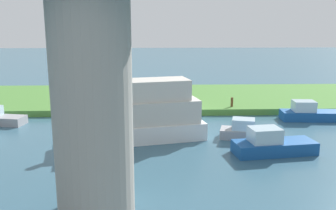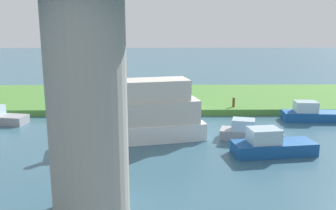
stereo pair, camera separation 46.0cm
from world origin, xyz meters
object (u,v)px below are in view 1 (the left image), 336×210
houseboat_blue (249,132)px  motorboat_red (309,113)px  mooring_post (232,102)px  motorboat_white (144,115)px  bridge_pylon (93,108)px  skiff_small (272,144)px  person_on_bank (140,95)px

houseboat_blue → motorboat_red: bearing=-141.4°
mooring_post → motorboat_white: motorboat_white is taller
motorboat_white → bridge_pylon: bearing=80.5°
bridge_pylon → skiff_small: bearing=-144.5°
motorboat_red → bridge_pylon: bearing=44.3°
mooring_post → houseboat_blue: (0.29, 7.02, -0.42)m
mooring_post → motorboat_red: bearing=154.7°
person_on_bank → mooring_post: (-7.52, 1.74, -0.32)m
bridge_pylon → motorboat_red: bearing=-135.7°
motorboat_white → skiff_small: 7.87m
mooring_post → skiff_small: 9.77m
bridge_pylon → person_on_bank: bearing=-93.1°
motorboat_red → motorboat_white: bearing=19.3°
houseboat_blue → skiff_small: size_ratio=0.86×
mooring_post → houseboat_blue: houseboat_blue is taller
houseboat_blue → skiff_small: bearing=102.2°
houseboat_blue → motorboat_white: bearing=-1.6°
bridge_pylon → person_on_bank: (-0.96, -17.78, -2.95)m
bridge_pylon → mooring_post: (-8.49, -16.03, -3.28)m
skiff_small → mooring_post: bearing=-88.3°
bridge_pylon → houseboat_blue: bridge_pylon is taller
houseboat_blue → motorboat_red: 7.22m
motorboat_red → skiff_small: bearing=55.1°
houseboat_blue → motorboat_red: motorboat_red is taller
bridge_pylon → motorboat_white: (-1.55, -9.20, -2.63)m
person_on_bank → skiff_small: (-7.82, 11.50, -0.66)m
bridge_pylon → motorboat_white: bridge_pylon is taller
motorboat_white → houseboat_blue: 6.74m
mooring_post → bridge_pylon: bearing=62.1°
houseboat_blue → skiff_small: skiff_small is taller
houseboat_blue → bridge_pylon: bearing=47.7°
motorboat_white → houseboat_blue: motorboat_white is taller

